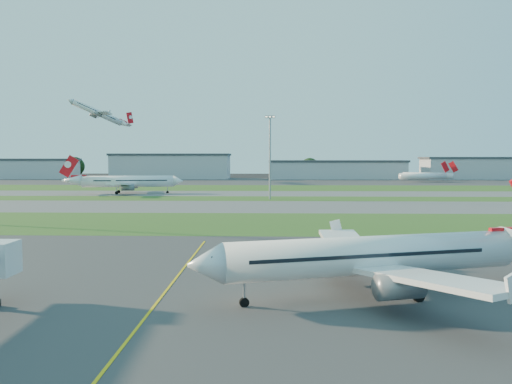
{
  "coord_description": "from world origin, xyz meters",
  "views": [
    {
      "loc": [
        15.09,
        -45.99,
        13.03
      ],
      "look_at": [
        12.64,
        40.17,
        7.0
      ],
      "focal_mm": 35.0,
      "sensor_mm": 36.0,
      "label": 1
    }
  ],
  "objects_px": {
    "airliner_parked": "(376,256)",
    "light_mast_centre": "(270,151)",
    "mini_jet_near": "(423,176)",
    "mini_jet_far": "(428,175)",
    "airliner_taxiing": "(127,182)"
  },
  "relations": [
    {
      "from": "mini_jet_near",
      "to": "light_mast_centre",
      "type": "height_order",
      "value": "light_mast_centre"
    },
    {
      "from": "airliner_parked",
      "to": "light_mast_centre",
      "type": "xyz_separation_m",
      "value": [
        -9.95,
        107.99,
        10.96
      ]
    },
    {
      "from": "mini_jet_near",
      "to": "mini_jet_far",
      "type": "height_order",
      "value": "same"
    },
    {
      "from": "mini_jet_far",
      "to": "light_mast_centre",
      "type": "distance_m",
      "value": 143.96
    },
    {
      "from": "airliner_parked",
      "to": "light_mast_centre",
      "type": "distance_m",
      "value": 109.0
    },
    {
      "from": "light_mast_centre",
      "to": "mini_jet_near",
      "type": "bearing_deg",
      "value": 53.34
    },
    {
      "from": "mini_jet_far",
      "to": "light_mast_centre",
      "type": "relative_size",
      "value": 1.0
    },
    {
      "from": "mini_jet_near",
      "to": "light_mast_centre",
      "type": "bearing_deg",
      "value": -141.29
    },
    {
      "from": "airliner_parked",
      "to": "airliner_taxiing",
      "type": "xyz_separation_m",
      "value": [
        -60.84,
        129.87,
        0.48
      ]
    },
    {
      "from": "airliner_taxiing",
      "to": "light_mast_centre",
      "type": "bearing_deg",
      "value": 147.15
    },
    {
      "from": "airliner_parked",
      "to": "light_mast_centre",
      "type": "bearing_deg",
      "value": 79.03
    },
    {
      "from": "airliner_parked",
      "to": "mini_jet_near",
      "type": "relative_size",
      "value": 1.22
    },
    {
      "from": "airliner_taxiing",
      "to": "airliner_parked",
      "type": "bearing_deg",
      "value": 105.52
    },
    {
      "from": "airliner_taxiing",
      "to": "mini_jet_far",
      "type": "bearing_deg",
      "value": -154.89
    },
    {
      "from": "mini_jet_near",
      "to": "light_mast_centre",
      "type": "xyz_separation_m",
      "value": [
        -79.43,
        -106.7,
        11.53
      ]
    }
  ]
}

